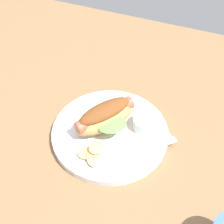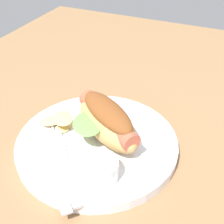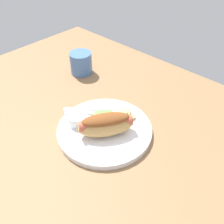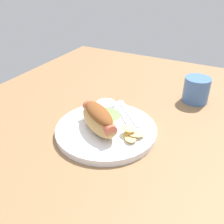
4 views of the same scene
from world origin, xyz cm
name	(u,v)px [view 2 (image 2 of 4)]	position (x,y,z in cm)	size (l,w,h in cm)	color
ground_plane	(105,158)	(0.00, 0.00, -0.90)	(120.00, 90.00, 1.80)	olive
plate	(97,144)	(-0.85, -1.79, 0.80)	(25.02, 25.02, 1.60)	white
hot_dog	(107,120)	(-2.38, -0.73, 4.72)	(12.86, 14.93, 5.98)	tan
sauce_ramekin	(99,169)	(5.78, 1.84, 3.01)	(5.17, 5.17, 2.82)	white
fork	(65,163)	(5.59, -3.60, 1.80)	(13.12, 11.94, 0.40)	silver
knife	(54,172)	(7.73, -4.09, 1.78)	(14.33, 1.40, 0.36)	silver
chips_pile	(60,121)	(-1.80, -8.92, 2.47)	(6.17, 6.59, 2.15)	#E2BD6F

